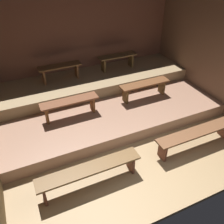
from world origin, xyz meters
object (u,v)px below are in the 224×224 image
at_px(bench_floor_right, 196,134).
at_px(bench_lower_left, 70,104).
at_px(bench_middle_right, 117,59).
at_px(bench_floor_left, 90,171).
at_px(bench_middle_left, 60,69).
at_px(bench_lower_right, 144,86).

distance_m(bench_floor_right, bench_lower_left, 2.95).
bearing_deg(bench_floor_right, bench_lower_left, 140.36).
relative_size(bench_floor_right, bench_middle_right, 1.68).
relative_size(bench_floor_left, bench_lower_left, 1.42).
relative_size(bench_floor_right, bench_middle_left, 1.68).
bearing_deg(bench_lower_right, bench_middle_left, 144.75).
distance_m(bench_floor_left, bench_middle_right, 3.89).
height_order(bench_floor_left, bench_lower_right, bench_lower_right).
bearing_deg(bench_floor_right, bench_lower_right, 96.30).
height_order(bench_lower_left, bench_lower_right, same).
relative_size(bench_floor_right, bench_lower_right, 1.42).
bearing_deg(bench_floor_left, bench_middle_left, 83.59).
bearing_deg(bench_floor_left, bench_floor_right, 0.00).
relative_size(bench_floor_left, bench_floor_right, 1.00).
xyz_separation_m(bench_lower_left, bench_middle_right, (1.90, 1.34, 0.30)).
bearing_deg(bench_middle_right, bench_floor_left, -123.23).
distance_m(bench_lower_left, bench_middle_right, 2.34).
distance_m(bench_floor_left, bench_lower_left, 1.91).
bearing_deg(bench_middle_right, bench_lower_left, -144.75).
bearing_deg(bench_middle_left, bench_lower_left, -96.56).
bearing_deg(bench_lower_left, bench_lower_right, 0.00).
height_order(bench_lower_right, bench_middle_left, bench_middle_left).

